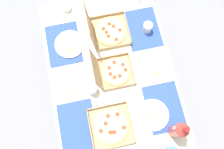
{
  "coord_description": "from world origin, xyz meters",
  "views": [
    {
      "loc": [
        -0.48,
        0.1,
        2.52
      ],
      "look_at": [
        0.0,
        0.0,
        0.78
      ],
      "focal_mm": 38.02,
      "sensor_mm": 36.0,
      "label": 1
    }
  ],
  "objects_px": {
    "plate_middle": "(153,69)",
    "condiment_bowl": "(67,7)",
    "pizza_box_corner_left": "(111,126)",
    "plate_far_left": "(153,115)",
    "pizza_box_corner_right": "(106,30)",
    "plate_near_left": "(69,44)",
    "plate_far_right": "(69,84)",
    "cup_clear_right": "(147,27)",
    "soda_bottle": "(179,130)",
    "pizza_box_edge_far": "(112,71)",
    "cup_clear_left": "(92,89)"
  },
  "relations": [
    {
      "from": "plate_far_left",
      "to": "cup_clear_right",
      "type": "xyz_separation_m",
      "value": [
        0.67,
        -0.13,
        0.03
      ]
    },
    {
      "from": "plate_near_left",
      "to": "cup_clear_right",
      "type": "xyz_separation_m",
      "value": [
        -0.0,
        -0.63,
        0.03
      ]
    },
    {
      "from": "plate_near_left",
      "to": "condiment_bowl",
      "type": "bearing_deg",
      "value": -5.42
    },
    {
      "from": "pizza_box_edge_far",
      "to": "condiment_bowl",
      "type": "distance_m",
      "value": 0.67
    },
    {
      "from": "pizza_box_edge_far",
      "to": "soda_bottle",
      "type": "xyz_separation_m",
      "value": [
        -0.52,
        -0.34,
        0.09
      ]
    },
    {
      "from": "pizza_box_edge_far",
      "to": "cup_clear_right",
      "type": "distance_m",
      "value": 0.46
    },
    {
      "from": "plate_near_left",
      "to": "plate_middle",
      "type": "distance_m",
      "value": 0.68
    },
    {
      "from": "pizza_box_edge_far",
      "to": "plate_middle",
      "type": "xyz_separation_m",
      "value": [
        -0.04,
        -0.32,
        -0.04
      ]
    },
    {
      "from": "plate_far_left",
      "to": "cup_clear_left",
      "type": "relative_size",
      "value": 2.68
    },
    {
      "from": "cup_clear_right",
      "to": "pizza_box_corner_left",
      "type": "bearing_deg",
      "value": 147.22
    },
    {
      "from": "plate_near_left",
      "to": "plate_middle",
      "type": "bearing_deg",
      "value": -118.97
    },
    {
      "from": "pizza_box_corner_left",
      "to": "plate_far_right",
      "type": "height_order",
      "value": "pizza_box_corner_left"
    },
    {
      "from": "cup_clear_right",
      "to": "plate_far_right",
      "type": "bearing_deg",
      "value": 114.53
    },
    {
      "from": "plate_far_right",
      "to": "cup_clear_right",
      "type": "height_order",
      "value": "cup_clear_right"
    },
    {
      "from": "cup_clear_right",
      "to": "pizza_box_corner_right",
      "type": "bearing_deg",
      "value": 82.15
    },
    {
      "from": "pizza_box_corner_left",
      "to": "plate_middle",
      "type": "xyz_separation_m",
      "value": [
        0.35,
        -0.41,
        -0.0
      ]
    },
    {
      "from": "pizza_box_edge_far",
      "to": "cup_clear_right",
      "type": "xyz_separation_m",
      "value": [
        0.29,
        -0.35,
        -0.0
      ]
    },
    {
      "from": "pizza_box_corner_left",
      "to": "plate_far_left",
      "type": "xyz_separation_m",
      "value": [
        0.01,
        -0.31,
        -0.0
      ]
    },
    {
      "from": "pizza_box_edge_far",
      "to": "cup_clear_right",
      "type": "bearing_deg",
      "value": -49.96
    },
    {
      "from": "pizza_box_corner_left",
      "to": "pizza_box_corner_right",
      "type": "bearing_deg",
      "value": -8.95
    },
    {
      "from": "soda_bottle",
      "to": "cup_clear_left",
      "type": "bearing_deg",
      "value": 51.1
    },
    {
      "from": "cup_clear_right",
      "to": "plate_far_left",
      "type": "bearing_deg",
      "value": 169.25
    },
    {
      "from": "plate_far_left",
      "to": "plate_near_left",
      "type": "height_order",
      "value": "same"
    },
    {
      "from": "plate_far_right",
      "to": "cup_clear_left",
      "type": "bearing_deg",
      "value": -117.47
    },
    {
      "from": "plate_middle",
      "to": "condiment_bowl",
      "type": "xyz_separation_m",
      "value": [
        0.65,
        0.56,
        0.01
      ]
    },
    {
      "from": "plate_far_left",
      "to": "plate_near_left",
      "type": "distance_m",
      "value": 0.83
    },
    {
      "from": "pizza_box_corner_right",
      "to": "plate_near_left",
      "type": "height_order",
      "value": "pizza_box_corner_right"
    },
    {
      "from": "pizza_box_corner_left",
      "to": "cup_clear_right",
      "type": "relative_size",
      "value": 3.45
    },
    {
      "from": "pizza_box_corner_right",
      "to": "plate_far_left",
      "type": "relative_size",
      "value": 1.39
    },
    {
      "from": "cup_clear_right",
      "to": "condiment_bowl",
      "type": "xyz_separation_m",
      "value": [
        0.32,
        0.6,
        -0.02
      ]
    },
    {
      "from": "cup_clear_left",
      "to": "condiment_bowl",
      "type": "relative_size",
      "value": 1.1
    },
    {
      "from": "pizza_box_corner_right",
      "to": "cup_clear_left",
      "type": "distance_m",
      "value": 0.48
    },
    {
      "from": "pizza_box_edge_far",
      "to": "cup_clear_left",
      "type": "bearing_deg",
      "value": 121.92
    },
    {
      "from": "pizza_box_corner_left",
      "to": "pizza_box_corner_right",
      "type": "height_order",
      "value": "pizza_box_corner_right"
    },
    {
      "from": "pizza_box_edge_far",
      "to": "pizza_box_corner_right",
      "type": "height_order",
      "value": "pizza_box_corner_right"
    },
    {
      "from": "plate_middle",
      "to": "soda_bottle",
      "type": "height_order",
      "value": "soda_bottle"
    },
    {
      "from": "cup_clear_left",
      "to": "condiment_bowl",
      "type": "xyz_separation_m",
      "value": [
        0.72,
        0.08,
        -0.02
      ]
    },
    {
      "from": "plate_middle",
      "to": "soda_bottle",
      "type": "xyz_separation_m",
      "value": [
        -0.48,
        -0.03,
        0.12
      ]
    },
    {
      "from": "pizza_box_corner_left",
      "to": "condiment_bowl",
      "type": "distance_m",
      "value": 1.02
    },
    {
      "from": "pizza_box_corner_right",
      "to": "cup_clear_left",
      "type": "height_order",
      "value": "pizza_box_corner_right"
    },
    {
      "from": "plate_far_left",
      "to": "condiment_bowl",
      "type": "distance_m",
      "value": 1.1
    },
    {
      "from": "plate_far_right",
      "to": "condiment_bowl",
      "type": "distance_m",
      "value": 0.64
    },
    {
      "from": "condiment_bowl",
      "to": "cup_clear_right",
      "type": "bearing_deg",
      "value": -118.52
    },
    {
      "from": "plate_far_left",
      "to": "plate_far_right",
      "type": "bearing_deg",
      "value": 57.51
    },
    {
      "from": "plate_far_left",
      "to": "plate_middle",
      "type": "distance_m",
      "value": 0.35
    },
    {
      "from": "plate_far_left",
      "to": "cup_clear_left",
      "type": "xyz_separation_m",
      "value": [
        0.27,
        0.39,
        0.03
      ]
    },
    {
      "from": "soda_bottle",
      "to": "cup_clear_right",
      "type": "bearing_deg",
      "value": -0.39
    },
    {
      "from": "pizza_box_edge_far",
      "to": "soda_bottle",
      "type": "height_order",
      "value": "soda_bottle"
    },
    {
      "from": "soda_bottle",
      "to": "cup_clear_right",
      "type": "distance_m",
      "value": 0.82
    },
    {
      "from": "plate_far_left",
      "to": "cup_clear_right",
      "type": "relative_size",
      "value": 2.68
    }
  ]
}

